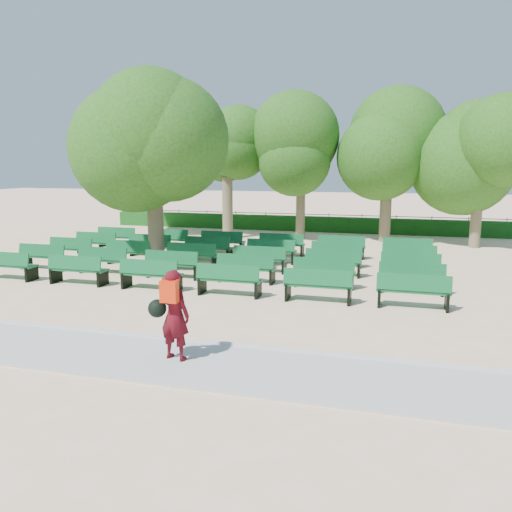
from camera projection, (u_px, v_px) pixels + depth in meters
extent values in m
plane|color=beige|center=(247.00, 281.00, 17.40)|extent=(120.00, 120.00, 0.00)
cube|color=#B7B8B3|center=(146.00, 358.00, 10.38)|extent=(30.00, 2.20, 0.06)
cube|color=silver|center=(170.00, 339.00, 11.47)|extent=(30.00, 0.12, 0.10)
cube|color=#145017|center=(311.00, 224.00, 30.60)|extent=(26.00, 0.70, 0.90)
cube|color=#105C2C|center=(226.00, 257.00, 19.30)|extent=(2.02, 0.61, 0.07)
cube|color=#105C2C|center=(224.00, 251.00, 19.03)|extent=(2.01, 0.20, 0.47)
cylinder|color=brown|center=(156.00, 222.00, 19.88)|extent=(0.63, 0.63, 3.50)
ellipsoid|color=#295E19|center=(153.00, 141.00, 19.32)|extent=(5.11, 5.11, 4.60)
imported|color=#4C0A12|center=(175.00, 315.00, 10.10)|extent=(0.76, 0.58, 1.88)
cube|color=red|center=(169.00, 292.00, 9.80)|extent=(0.35, 0.18, 0.44)
sphere|color=black|center=(157.00, 308.00, 10.11)|extent=(0.38, 0.38, 0.38)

